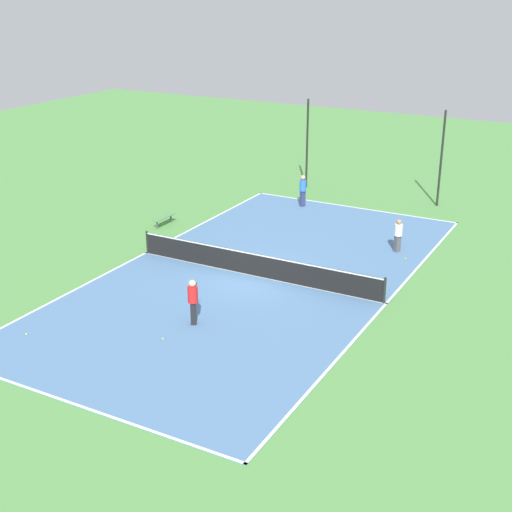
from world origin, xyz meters
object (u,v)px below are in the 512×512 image
at_px(player_far_white, 398,233).
at_px(fence_post_back_left, 307,144).
at_px(player_coach_red, 193,299).
at_px(tennis_ball_near_net, 163,339).
at_px(tennis_ball_midcourt, 26,334).
at_px(player_near_blue, 303,189).
at_px(fence_post_back_right, 441,159).
at_px(tennis_ball_far_baseline, 406,259).
at_px(tennis_net, 256,264).
at_px(bench, 164,218).

height_order(player_far_white, fence_post_back_left, fence_post_back_left).
distance_m(player_coach_red, tennis_ball_near_net, 1.81).
bearing_deg(tennis_ball_midcourt, player_far_white, 58.15).
xyz_separation_m(player_near_blue, fence_post_back_right, (6.33, 3.62, 1.57)).
bearing_deg(player_near_blue, fence_post_back_right, 144.15).
height_order(player_coach_red, player_near_blue, player_near_blue).
height_order(player_coach_red, tennis_ball_far_baseline, player_coach_red).
relative_size(player_far_white, tennis_ball_far_baseline, 22.22).
relative_size(tennis_net, fence_post_back_right, 2.16).
height_order(tennis_ball_midcourt, fence_post_back_right, fence_post_back_right).
bearing_deg(player_near_blue, tennis_ball_near_net, 32.59).
height_order(tennis_net, tennis_ball_far_baseline, tennis_net).
height_order(tennis_ball_near_net, fence_post_back_left, fence_post_back_left).
height_order(tennis_net, player_coach_red, player_coach_red).
bearing_deg(fence_post_back_right, tennis_ball_midcourt, -110.97).
xyz_separation_m(tennis_ball_near_net, fence_post_back_left, (-3.79, 19.76, 2.52)).
height_order(tennis_ball_far_baseline, fence_post_back_left, fence_post_back_left).
height_order(tennis_net, fence_post_back_left, fence_post_back_left).
bearing_deg(player_far_white, tennis_ball_far_baseline, -107.88).
bearing_deg(player_far_white, tennis_ball_midcourt, -179.24).
xyz_separation_m(bench, fence_post_back_left, (3.25, 9.79, 2.19)).
distance_m(bench, tennis_ball_far_baseline, 12.06).
bearing_deg(tennis_ball_far_baseline, tennis_net, -135.67).
bearing_deg(player_far_white, player_coach_red, -168.70).
height_order(player_coach_red, fence_post_back_left, fence_post_back_left).
relative_size(player_near_blue, tennis_ball_far_baseline, 25.22).
height_order(player_near_blue, fence_post_back_right, fence_post_back_right).
bearing_deg(tennis_net, bench, 153.54).
xyz_separation_m(tennis_ball_near_net, fence_post_back_right, (4.00, 19.76, 2.52)).
relative_size(tennis_ball_far_baseline, fence_post_back_left, 0.01).
bearing_deg(player_far_white, fence_post_back_right, 34.90).
relative_size(tennis_net, player_coach_red, 6.60).
height_order(tennis_ball_near_net, tennis_ball_far_baseline, same).
height_order(tennis_ball_midcourt, fence_post_back_left, fence_post_back_left).
relative_size(bench, player_coach_red, 0.88).
bearing_deg(fence_post_back_right, player_near_blue, -150.23).
bearing_deg(tennis_ball_far_baseline, fence_post_back_right, 96.37).
xyz_separation_m(tennis_ball_far_baseline, fence_post_back_left, (-8.75, 8.60, 2.52)).
bearing_deg(fence_post_back_right, fence_post_back_left, 180.00).
relative_size(tennis_ball_midcourt, fence_post_back_left, 0.01).
distance_m(bench, fence_post_back_left, 10.54).
distance_m(player_far_white, player_coach_red, 11.18).
distance_m(player_coach_red, tennis_ball_midcourt, 5.82).
relative_size(player_far_white, tennis_ball_near_net, 22.22).
height_order(bench, fence_post_back_left, fence_post_back_left).
bearing_deg(player_near_blue, fence_post_back_left, -133.66).
xyz_separation_m(tennis_ball_near_net, tennis_ball_midcourt, (-4.32, -1.96, 0.00)).
bearing_deg(player_coach_red, tennis_net, -30.10).
bearing_deg(tennis_ball_far_baseline, player_near_blue, 145.66).
relative_size(tennis_ball_near_net, tennis_ball_midcourt, 1.00).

